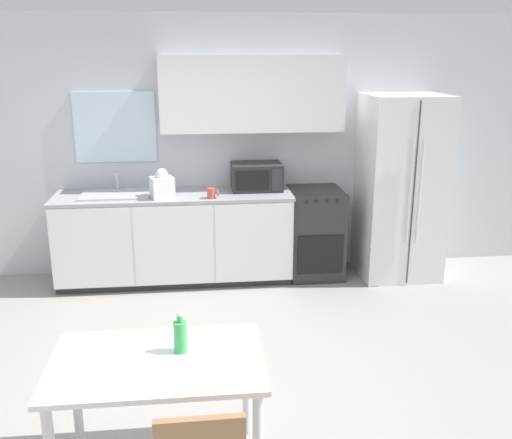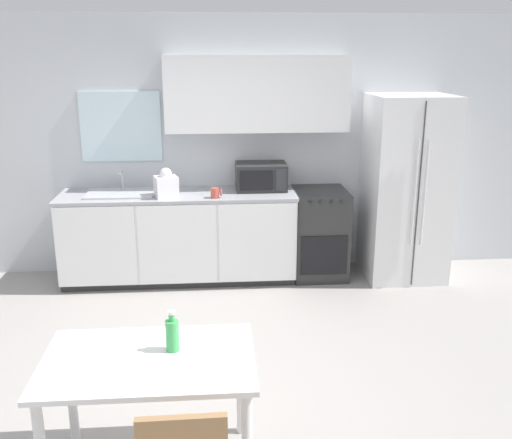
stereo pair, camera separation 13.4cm
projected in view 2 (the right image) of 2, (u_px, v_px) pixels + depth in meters
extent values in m
plane|color=gray|center=(196.00, 379.00, 4.20)|extent=(12.00, 12.00, 0.00)
cube|color=silver|center=(198.00, 147.00, 6.04)|extent=(12.00, 0.06, 2.70)
cube|color=silver|center=(121.00, 126.00, 5.88)|extent=(0.82, 0.04, 0.71)
cube|color=white|center=(257.00, 93.00, 5.74)|extent=(1.86, 0.32, 0.76)
cube|color=#333333|center=(181.00, 274.00, 6.08)|extent=(2.37, 0.59, 0.08)
cube|color=white|center=(179.00, 235.00, 5.92)|extent=(2.37, 0.65, 0.83)
cube|color=white|center=(96.00, 247.00, 5.55)|extent=(0.77, 0.01, 0.81)
cube|color=white|center=(178.00, 245.00, 5.61)|extent=(0.77, 0.01, 0.81)
cube|color=white|center=(258.00, 243.00, 5.66)|extent=(0.77, 0.01, 0.81)
cube|color=#9EA0A5|center=(178.00, 195.00, 5.80)|extent=(2.40, 0.67, 0.03)
cube|color=#2D2D2D|center=(319.00, 233.00, 6.06)|extent=(0.56, 0.61, 0.94)
cube|color=black|center=(324.00, 255.00, 5.80)|extent=(0.48, 0.01, 0.41)
cylinder|color=#262626|center=(311.00, 203.00, 5.63)|extent=(0.03, 0.02, 0.03)
cylinder|color=#262626|center=(321.00, 203.00, 5.63)|extent=(0.03, 0.02, 0.03)
cylinder|color=#262626|center=(332.00, 203.00, 5.64)|extent=(0.03, 0.02, 0.03)
cylinder|color=#262626|center=(342.00, 202.00, 5.65)|extent=(0.03, 0.02, 0.03)
cube|color=white|center=(406.00, 188.00, 5.93)|extent=(0.80, 0.73, 1.91)
cube|color=#3F3F3F|center=(418.00, 197.00, 5.57)|extent=(0.01, 0.01, 1.85)
cylinder|color=silver|center=(415.00, 194.00, 5.53)|extent=(0.02, 0.02, 1.05)
cylinder|color=silver|center=(425.00, 194.00, 5.54)|extent=(0.02, 0.02, 1.05)
cube|color=#B7BABC|center=(120.00, 193.00, 5.75)|extent=(0.67, 0.45, 0.02)
cylinder|color=silver|center=(122.00, 179.00, 5.90)|extent=(0.02, 0.02, 0.19)
cylinder|color=silver|center=(121.00, 172.00, 5.81)|extent=(0.02, 0.14, 0.02)
cube|color=#282828|center=(261.00, 176.00, 5.92)|extent=(0.52, 0.38, 0.28)
cube|color=black|center=(256.00, 180.00, 5.73)|extent=(0.33, 0.01, 0.20)
cube|color=#2D2D33|center=(281.00, 180.00, 5.75)|extent=(0.10, 0.01, 0.22)
cylinder|color=#BF4C3F|center=(215.00, 193.00, 5.60)|extent=(0.08, 0.08, 0.10)
torus|color=#BF4C3F|center=(221.00, 192.00, 5.60)|extent=(0.02, 0.07, 0.07)
cube|color=white|center=(166.00, 187.00, 5.61)|extent=(0.26, 0.24, 0.21)
sphere|color=white|center=(166.00, 174.00, 5.57)|extent=(0.15, 0.15, 0.12)
cube|color=white|center=(149.00, 361.00, 3.09)|extent=(1.15, 0.73, 0.03)
cylinder|color=white|center=(71.00, 391.00, 3.45)|extent=(0.06, 0.06, 0.69)
cylinder|color=white|center=(241.00, 384.00, 3.53)|extent=(0.06, 0.06, 0.69)
cylinder|color=#3FB259|center=(172.00, 336.00, 3.15)|extent=(0.07, 0.07, 0.18)
cylinder|color=#3FB259|center=(172.00, 317.00, 3.11)|extent=(0.03, 0.03, 0.04)
cylinder|color=white|center=(171.00, 312.00, 3.11)|extent=(0.04, 0.04, 0.02)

